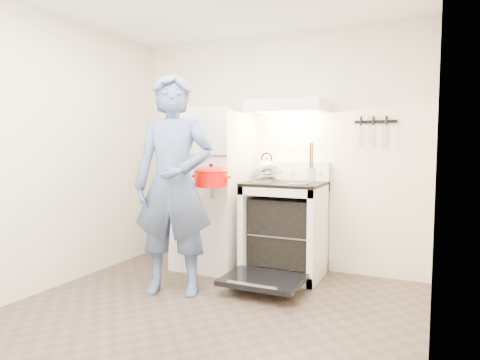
# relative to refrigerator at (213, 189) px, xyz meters

# --- Properties ---
(floor) EXTENTS (3.60, 3.60, 0.00)m
(floor) POSITION_rel_refrigerator_xyz_m (0.58, -1.45, -0.85)
(floor) COLOR #4D3E36
(floor) RESTS_ON ground
(back_wall) EXTENTS (3.20, 0.02, 2.50)m
(back_wall) POSITION_rel_refrigerator_xyz_m (0.58, 0.35, 0.40)
(back_wall) COLOR beige
(back_wall) RESTS_ON ground
(refrigerator) EXTENTS (0.70, 0.70, 1.70)m
(refrigerator) POSITION_rel_refrigerator_xyz_m (0.00, 0.00, 0.00)
(refrigerator) COLOR white
(refrigerator) RESTS_ON floor
(stove_body) EXTENTS (0.76, 0.65, 0.92)m
(stove_body) POSITION_rel_refrigerator_xyz_m (0.81, 0.02, -0.39)
(stove_body) COLOR white
(stove_body) RESTS_ON floor
(cooktop) EXTENTS (0.76, 0.65, 0.03)m
(cooktop) POSITION_rel_refrigerator_xyz_m (0.81, 0.02, 0.09)
(cooktop) COLOR black
(cooktop) RESTS_ON stove_body
(backsplash) EXTENTS (0.76, 0.07, 0.20)m
(backsplash) POSITION_rel_refrigerator_xyz_m (0.81, 0.31, 0.20)
(backsplash) COLOR white
(backsplash) RESTS_ON cooktop
(oven_door) EXTENTS (0.70, 0.54, 0.04)m
(oven_door) POSITION_rel_refrigerator_xyz_m (0.81, -0.57, -0.72)
(oven_door) COLOR black
(oven_door) RESTS_ON floor
(oven_rack) EXTENTS (0.60, 0.52, 0.01)m
(oven_rack) POSITION_rel_refrigerator_xyz_m (0.81, 0.02, -0.41)
(oven_rack) COLOR slate
(oven_rack) RESTS_ON stove_body
(range_hood) EXTENTS (0.76, 0.50, 0.12)m
(range_hood) POSITION_rel_refrigerator_xyz_m (0.81, 0.10, 0.86)
(range_hood) COLOR white
(range_hood) RESTS_ON back_wall
(knife_strip) EXTENTS (0.40, 0.02, 0.03)m
(knife_strip) POSITION_rel_refrigerator_xyz_m (1.63, 0.33, 0.70)
(knife_strip) COLOR black
(knife_strip) RESTS_ON back_wall
(pizza_stone) EXTENTS (0.33, 0.33, 0.02)m
(pizza_stone) POSITION_rel_refrigerator_xyz_m (0.73, 0.00, -0.40)
(pizza_stone) COLOR #977351
(pizza_stone) RESTS_ON oven_rack
(tea_kettle) EXTENTS (0.24, 0.20, 0.29)m
(tea_kettle) POSITION_rel_refrigerator_xyz_m (0.53, 0.24, 0.25)
(tea_kettle) COLOR silver
(tea_kettle) RESTS_ON cooktop
(utensil_jar) EXTENTS (0.11, 0.11, 0.13)m
(utensil_jar) POSITION_rel_refrigerator_xyz_m (1.11, -0.12, 0.20)
(utensil_jar) COLOR silver
(utensil_jar) RESTS_ON cooktop
(person) EXTENTS (0.82, 0.66, 1.94)m
(person) POSITION_rel_refrigerator_xyz_m (0.08, -0.87, 0.12)
(person) COLOR navy
(person) RESTS_ON floor
(dutch_oven) EXTENTS (0.38, 0.31, 0.25)m
(dutch_oven) POSITION_rel_refrigerator_xyz_m (0.27, -0.54, 0.16)
(dutch_oven) COLOR #E80A04
(dutch_oven) RESTS_ON person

